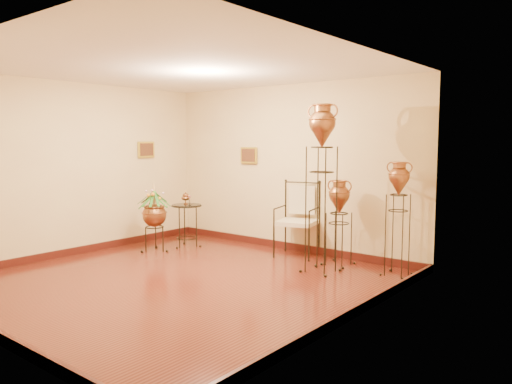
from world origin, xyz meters
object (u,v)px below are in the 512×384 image
Objects in this scene: amphora_mid at (398,218)px; armchair at (297,219)px; amphora_tall at (321,186)px; side_table at (187,225)px; planter_urn at (154,212)px.

amphora_mid reaches higher than armchair.
amphora_tall is 2.53× the size of side_table.
amphora_tall reaches higher than side_table.
planter_urn is at bearing -164.24° from amphora_mid.
side_table is (-2.75, 0.01, -0.83)m from amphora_tall.
amphora_mid is 1.33× the size of armchair.
amphora_tall is at bearing 11.20° from planter_urn.
armchair is at bearing 176.50° from amphora_mid.
armchair is at bearing 29.62° from planter_urn.
amphora_tall is 2.01× the size of planter_urn.
amphora_tall is 1.50× the size of amphora_mid.
planter_urn is (-2.91, -0.58, -0.56)m from amphora_tall.
planter_urn is at bearing -165.64° from armchair.
side_table is (-3.66, -0.50, -0.42)m from amphora_mid.
armchair reaches higher than planter_urn.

